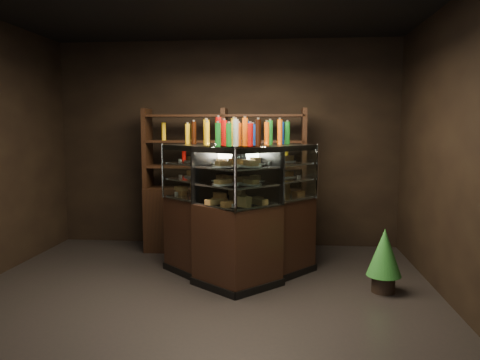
% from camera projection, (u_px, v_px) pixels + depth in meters
% --- Properties ---
extents(ground, '(5.00, 5.00, 0.00)m').
position_uv_depth(ground, '(195.00, 305.00, 4.60)').
color(ground, black).
rests_on(ground, ground).
extents(room_shell, '(5.02, 5.02, 3.01)m').
position_uv_depth(room_shell, '(193.00, 106.00, 4.38)').
color(room_shell, black).
rests_on(room_shell, ground).
extents(display_case, '(1.90, 1.55, 1.55)m').
position_uv_depth(display_case, '(238.00, 234.00, 5.42)').
color(display_case, black).
rests_on(display_case, ground).
extents(food_display, '(1.44, 1.09, 0.47)m').
position_uv_depth(food_display, '(238.00, 175.00, 5.34)').
color(food_display, gold).
rests_on(food_display, display_case).
extents(bottles_top, '(1.26, 0.96, 0.30)m').
position_uv_depth(bottles_top, '(238.00, 133.00, 5.29)').
color(bottles_top, black).
rests_on(bottles_top, display_case).
extents(potted_conifer, '(0.36, 0.36, 0.78)m').
position_uv_depth(potted_conifer, '(384.00, 251.00, 4.92)').
color(potted_conifer, black).
rests_on(potted_conifer, ground).
extents(back_shelving, '(2.24, 0.45, 2.00)m').
position_uv_depth(back_shelving, '(225.00, 208.00, 6.55)').
color(back_shelving, black).
rests_on(back_shelving, ground).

